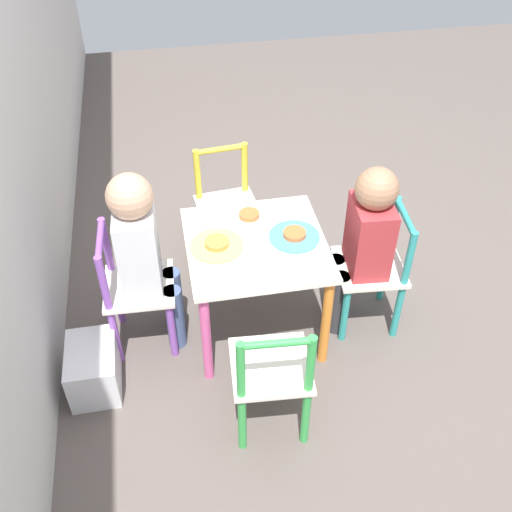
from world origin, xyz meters
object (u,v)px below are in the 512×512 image
at_px(plate_front, 294,236).
at_px(plate_back, 217,245).
at_px(chair_teal, 374,270).
at_px(kids_table, 256,258).
at_px(storage_bin, 94,368).
at_px(chair_green, 271,376).
at_px(chair_purple, 134,290).
at_px(child_back, 143,249).
at_px(child_front, 364,237).
at_px(plate_right, 249,217).
at_px(chair_yellow, 227,209).

relative_size(plate_front, plate_back, 0.97).
height_order(chair_teal, plate_back, chair_teal).
relative_size(kids_table, chair_teal, 0.96).
height_order(chair_teal, plate_front, chair_teal).
bearing_deg(plate_back, storage_bin, 110.66).
height_order(kids_table, chair_green, chair_green).
bearing_deg(kids_table, chair_teal, -94.71).
bearing_deg(chair_purple, chair_green, -135.92).
xyz_separation_m(child_back, plate_back, (-0.02, -0.26, -0.01)).
relative_size(chair_green, plate_back, 2.76).
xyz_separation_m(child_front, plate_right, (0.18, 0.40, 0.02)).
distance_m(chair_green, plate_back, 0.52).
bearing_deg(child_back, plate_front, -89.38).
bearing_deg(plate_right, chair_teal, -111.40).
bearing_deg(chair_green, plate_right, -89.01).
xyz_separation_m(chair_yellow, plate_right, (-0.32, -0.05, 0.19)).
bearing_deg(child_front, child_back, -88.84).
bearing_deg(kids_table, chair_purple, 87.61).
xyz_separation_m(kids_table, chair_yellow, (0.46, 0.05, -0.11)).
bearing_deg(plate_back, child_front, -93.48).
xyz_separation_m(chair_purple, storage_bin, (-0.21, 0.17, -0.17)).
relative_size(chair_green, child_back, 0.69).
distance_m(plate_right, storage_bin, 0.81).
relative_size(child_back, plate_back, 4.00).
distance_m(chair_green, child_front, 0.64).
bearing_deg(plate_right, kids_table, 180.00).
relative_size(child_front, plate_front, 3.89).
distance_m(chair_teal, plate_front, 0.38).
relative_size(child_back, plate_front, 4.11).
xyz_separation_m(chair_yellow, plate_front, (-0.46, -0.19, 0.19)).
height_order(plate_right, storage_bin, plate_right).
height_order(chair_green, child_front, child_front).
height_order(chair_yellow, chair_green, same).
height_order(kids_table, chair_purple, chair_purple).
xyz_separation_m(chair_yellow, child_back, (-0.45, 0.36, 0.20)).
height_order(plate_front, storage_bin, plate_front).
relative_size(chair_green, child_front, 0.73).
bearing_deg(chair_teal, chair_purple, -88.84).
bearing_deg(chair_purple, child_back, -90.00).
height_order(chair_teal, child_front, child_front).
bearing_deg(chair_purple, storage_bin, 142.30).
distance_m(child_back, plate_front, 0.55).
bearing_deg(plate_right, storage_bin, 117.35).
relative_size(chair_teal, chair_yellow, 1.00).
bearing_deg(plate_back, chair_teal, -93.60).
bearing_deg(chair_green, storage_bin, -20.45).
relative_size(chair_purple, child_back, 0.69).
xyz_separation_m(chair_green, child_front, (0.43, -0.44, 0.17)).
xyz_separation_m(chair_yellow, chair_green, (-0.93, -0.01, 0.00)).
xyz_separation_m(kids_table, plate_front, (-0.00, -0.14, 0.09)).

